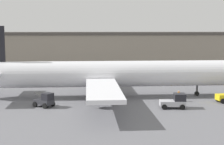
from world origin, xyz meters
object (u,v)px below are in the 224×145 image
Objects in this scene: ground_crew_worker at (179,96)px; belt_loader_truck at (45,100)px; airplane at (106,74)px; baggage_tug at (175,101)px.

belt_loader_truck reaches higher than ground_crew_worker.
airplane is 10.83m from belt_loader_truck.
baggage_tug is 1.15× the size of belt_loader_truck.
belt_loader_truck is at bearing -143.94° from airplane.
airplane reaches higher than ground_crew_worker.
baggage_tug is 17.20m from belt_loader_truck.
ground_crew_worker is at bearing 43.88° from belt_loader_truck.
belt_loader_truck is (-17.04, 2.37, -0.00)m from baggage_tug.
airplane is 27.47× the size of ground_crew_worker.
ground_crew_worker is 18.81m from belt_loader_truck.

